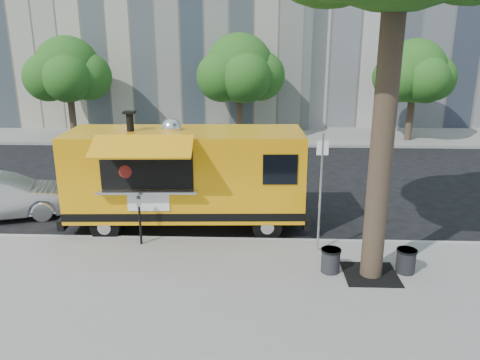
{
  "coord_description": "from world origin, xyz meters",
  "views": [
    {
      "loc": [
        0.01,
        -12.45,
        5.25
      ],
      "look_at": [
        -0.47,
        0.0,
        1.52
      ],
      "focal_mm": 35.0,
      "sensor_mm": 36.0,
      "label": 1
    }
  ],
  "objects_px": {
    "far_tree_a": "(68,69)",
    "sign_post": "(321,186)",
    "far_tree_c": "(414,71)",
    "trash_bin_right": "(406,260)",
    "food_truck": "(185,175)",
    "sedan": "(2,197)",
    "trash_bin_left": "(331,260)",
    "far_tree_b": "(239,68)",
    "parking_meter": "(140,214)"
  },
  "relations": [
    {
      "from": "far_tree_a",
      "to": "sign_post",
      "type": "bearing_deg",
      "value": -50.17
    },
    {
      "from": "trash_bin_right",
      "to": "far_tree_c",
      "type": "bearing_deg",
      "value": 73.05
    },
    {
      "from": "far_tree_c",
      "to": "food_truck",
      "type": "xyz_separation_m",
      "value": [
        -10.03,
        -12.23,
        -2.13
      ]
    },
    {
      "from": "far_tree_b",
      "to": "sign_post",
      "type": "xyz_separation_m",
      "value": [
        2.55,
        -14.25,
        -1.98
      ]
    },
    {
      "from": "sign_post",
      "to": "food_truck",
      "type": "xyz_separation_m",
      "value": [
        -3.58,
        1.72,
        -0.26
      ]
    },
    {
      "from": "parking_meter",
      "to": "sedan",
      "type": "bearing_deg",
      "value": 156.57
    },
    {
      "from": "food_truck",
      "to": "trash_bin_right",
      "type": "distance_m",
      "value": 6.23
    },
    {
      "from": "sign_post",
      "to": "sedan",
      "type": "bearing_deg",
      "value": 166.35
    },
    {
      "from": "far_tree_c",
      "to": "trash_bin_right",
      "type": "xyz_separation_m",
      "value": [
        -4.59,
        -15.05,
        -3.27
      ]
    },
    {
      "from": "food_truck",
      "to": "parking_meter",
      "type": "bearing_deg",
      "value": -125.11
    },
    {
      "from": "sedan",
      "to": "far_tree_b",
      "type": "bearing_deg",
      "value": -47.33
    },
    {
      "from": "food_truck",
      "to": "trash_bin_left",
      "type": "distance_m",
      "value": 4.84
    },
    {
      "from": "far_tree_b",
      "to": "trash_bin_left",
      "type": "bearing_deg",
      "value": -80.05
    },
    {
      "from": "food_truck",
      "to": "trash_bin_left",
      "type": "height_order",
      "value": "food_truck"
    },
    {
      "from": "parking_meter",
      "to": "trash_bin_left",
      "type": "relative_size",
      "value": 2.4
    },
    {
      "from": "trash_bin_left",
      "to": "far_tree_b",
      "type": "bearing_deg",
      "value": 99.95
    },
    {
      "from": "far_tree_a",
      "to": "parking_meter",
      "type": "height_order",
      "value": "far_tree_a"
    },
    {
      "from": "sedan",
      "to": "trash_bin_right",
      "type": "height_order",
      "value": "sedan"
    },
    {
      "from": "sedan",
      "to": "far_tree_c",
      "type": "bearing_deg",
      "value": -71.38
    },
    {
      "from": "far_tree_a",
      "to": "trash_bin_right",
      "type": "bearing_deg",
      "value": -48.1
    },
    {
      "from": "far_tree_c",
      "to": "trash_bin_right",
      "type": "relative_size",
      "value": 9.32
    },
    {
      "from": "far_tree_c",
      "to": "sedan",
      "type": "distance_m",
      "value": 19.85
    },
    {
      "from": "sign_post",
      "to": "trash_bin_right",
      "type": "relative_size",
      "value": 5.36
    },
    {
      "from": "far_tree_c",
      "to": "sign_post",
      "type": "bearing_deg",
      "value": -114.81
    },
    {
      "from": "sign_post",
      "to": "trash_bin_right",
      "type": "distance_m",
      "value": 2.58
    },
    {
      "from": "far_tree_c",
      "to": "sign_post",
      "type": "xyz_separation_m",
      "value": [
        -6.45,
        -13.95,
        -1.87
      ]
    },
    {
      "from": "trash_bin_left",
      "to": "trash_bin_right",
      "type": "relative_size",
      "value": 0.99
    },
    {
      "from": "trash_bin_left",
      "to": "sign_post",
      "type": "bearing_deg",
      "value": 97.54
    },
    {
      "from": "far_tree_b",
      "to": "sign_post",
      "type": "height_order",
      "value": "far_tree_b"
    },
    {
      "from": "food_truck",
      "to": "sedan",
      "type": "xyz_separation_m",
      "value": [
        -5.72,
        0.54,
        -0.91
      ]
    },
    {
      "from": "sign_post",
      "to": "far_tree_c",
      "type": "bearing_deg",
      "value": 65.19
    },
    {
      "from": "far_tree_c",
      "to": "sign_post",
      "type": "distance_m",
      "value": 15.48
    },
    {
      "from": "far_tree_a",
      "to": "trash_bin_left",
      "type": "height_order",
      "value": "far_tree_a"
    },
    {
      "from": "far_tree_a",
      "to": "trash_bin_left",
      "type": "distance_m",
      "value": 19.31
    },
    {
      "from": "far_tree_a",
      "to": "sedan",
      "type": "xyz_separation_m",
      "value": [
        2.25,
        -11.59,
        -3.1
      ]
    },
    {
      "from": "far_tree_c",
      "to": "trash_bin_right",
      "type": "height_order",
      "value": "far_tree_c"
    },
    {
      "from": "far_tree_c",
      "to": "food_truck",
      "type": "bearing_deg",
      "value": -129.35
    },
    {
      "from": "far_tree_b",
      "to": "parking_meter",
      "type": "distance_m",
      "value": 14.48
    },
    {
      "from": "sign_post",
      "to": "sedan",
      "type": "relative_size",
      "value": 0.73
    },
    {
      "from": "sign_post",
      "to": "trash_bin_left",
      "type": "xyz_separation_m",
      "value": [
        0.15,
        -1.14,
        -1.4
      ]
    },
    {
      "from": "trash_bin_right",
      "to": "sign_post",
      "type": "bearing_deg",
      "value": 149.47
    },
    {
      "from": "far_tree_a",
      "to": "far_tree_b",
      "type": "relative_size",
      "value": 0.97
    },
    {
      "from": "far_tree_c",
      "to": "parking_meter",
      "type": "height_order",
      "value": "far_tree_c"
    },
    {
      "from": "trash_bin_left",
      "to": "trash_bin_right",
      "type": "xyz_separation_m",
      "value": [
        1.71,
        0.04,
        0.0
      ]
    },
    {
      "from": "far_tree_b",
      "to": "far_tree_a",
      "type": "bearing_deg",
      "value": -177.46
    },
    {
      "from": "sedan",
      "to": "trash_bin_left",
      "type": "bearing_deg",
      "value": -127.76
    },
    {
      "from": "sign_post",
      "to": "sedan",
      "type": "xyz_separation_m",
      "value": [
        -9.3,
        2.26,
        -1.17
      ]
    },
    {
      "from": "food_truck",
      "to": "trash_bin_left",
      "type": "bearing_deg",
      "value": -40.04
    },
    {
      "from": "trash_bin_left",
      "to": "far_tree_a",
      "type": "bearing_deg",
      "value": 127.97
    },
    {
      "from": "food_truck",
      "to": "sedan",
      "type": "relative_size",
      "value": 1.68
    }
  ]
}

